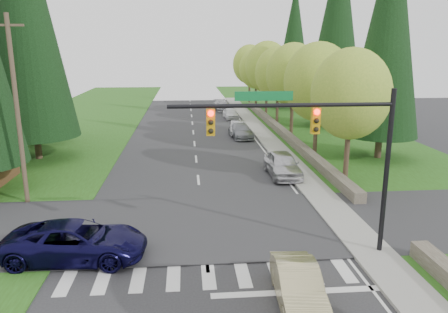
{
  "coord_description": "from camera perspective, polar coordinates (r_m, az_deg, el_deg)",
  "views": [
    {
      "loc": [
        -0.72,
        -11.56,
        8.28
      ],
      "look_at": [
        1.22,
        10.38,
        2.8
      ],
      "focal_mm": 35.0,
      "sensor_mm": 36.0,
      "label": 1
    }
  ],
  "objects": [
    {
      "name": "grass_east",
      "position": [
        35.39,
        17.92,
        -0.2
      ],
      "size": [
        14.0,
        110.0,
        0.06
      ],
      "primitive_type": "cube",
      "color": "#264C14",
      "rests_on": "ground"
    },
    {
      "name": "grass_west",
      "position": [
        34.86,
        -25.51,
        -1.11
      ],
      "size": [
        14.0,
        110.0,
        0.06
      ],
      "primitive_type": "cube",
      "color": "#264C14",
      "rests_on": "ground"
    },
    {
      "name": "cross_street",
      "position": [
        21.25,
        -2.75,
        -8.98
      ],
      "size": [
        120.0,
        8.0,
        0.1
      ],
      "primitive_type": "cube",
      "color": "#28282B",
      "rests_on": "ground"
    },
    {
      "name": "sidewalk_east",
      "position": [
        35.38,
        7.53,
        0.42
      ],
      "size": [
        1.8,
        80.0,
        0.13
      ],
      "primitive_type": "cube",
      "color": "gray",
      "rests_on": "ground"
    },
    {
      "name": "curb_east",
      "position": [
        35.21,
        6.18,
        0.4
      ],
      "size": [
        0.2,
        80.0,
        0.13
      ],
      "primitive_type": "cube",
      "color": "gray",
      "rests_on": "ground"
    },
    {
      "name": "stone_wall_north",
      "position": [
        43.32,
        7.48,
        3.31
      ],
      "size": [
        0.7,
        40.0,
        0.7
      ],
      "primitive_type": "cube",
      "color": "#4C4438",
      "rests_on": "ground"
    },
    {
      "name": "traffic_signal",
      "position": [
        17.16,
        12.31,
        2.57
      ],
      "size": [
        8.7,
        0.37,
        6.8
      ],
      "color": "black",
      "rests_on": "ground"
    },
    {
      "name": "utility_pole",
      "position": [
        25.34,
        -25.4,
        5.51
      ],
      "size": [
        1.6,
        0.24,
        10.0
      ],
      "color": "#473828",
      "rests_on": "ground"
    },
    {
      "name": "decid_tree_0",
      "position": [
        27.55,
        16.24,
        7.83
      ],
      "size": [
        4.8,
        4.8,
        8.37
      ],
      "color": "#38281C",
      "rests_on": "ground"
    },
    {
      "name": "decid_tree_1",
      "position": [
        34.16,
        12.2,
        9.5
      ],
      "size": [
        5.2,
        5.2,
        8.8
      ],
      "color": "#38281C",
      "rests_on": "ground"
    },
    {
      "name": "decid_tree_2",
      "position": [
        40.83,
        9.03,
        10.5
      ],
      "size": [
        5.0,
        5.0,
        8.82
      ],
      "color": "#38281C",
      "rests_on": "ground"
    },
    {
      "name": "decid_tree_3",
      "position": [
        47.68,
        7.1,
        10.73
      ],
      "size": [
        5.0,
        5.0,
        8.55
      ],
      "color": "#38281C",
      "rests_on": "ground"
    },
    {
      "name": "decid_tree_4",
      "position": [
        54.53,
        5.66,
        11.58
      ],
      "size": [
        5.4,
        5.4,
        9.18
      ],
      "color": "#38281C",
      "rests_on": "ground"
    },
    {
      "name": "decid_tree_5",
      "position": [
        61.41,
        4.25,
        11.37
      ],
      "size": [
        4.8,
        4.8,
        8.3
      ],
      "color": "#38281C",
      "rests_on": "ground"
    },
    {
      "name": "decid_tree_6",
      "position": [
        68.33,
        3.38,
        11.93
      ],
      "size": [
        5.2,
        5.2,
        8.86
      ],
      "color": "#38281C",
      "rests_on": "ground"
    },
    {
      "name": "conifer_w_c",
      "position": [
        35.53,
        -24.77,
        17.62
      ],
      "size": [
        6.46,
        6.46,
        20.8
      ],
      "color": "#38281C",
      "rests_on": "ground"
    },
    {
      "name": "conifer_w_e",
      "position": [
        41.78,
        -24.52,
        15.53
      ],
      "size": [
        5.78,
        5.78,
        18.8
      ],
      "color": "#38281C",
      "rests_on": "ground"
    },
    {
      "name": "conifer_e_a",
      "position": [
        34.85,
        20.74,
        15.59
      ],
      "size": [
        5.44,
        5.44,
        17.8
      ],
      "color": "#38281C",
      "rests_on": "ground"
    },
    {
      "name": "conifer_e_b",
      "position": [
        48.26,
        14.59,
        16.53
      ],
      "size": [
        6.12,
        6.12,
        19.8
      ],
      "color": "#38281C",
      "rests_on": "ground"
    },
    {
      "name": "conifer_e_c",
      "position": [
        61.36,
        9.14,
        14.75
      ],
      "size": [
        5.1,
        5.1,
        16.8
      ],
      "color": "#38281C",
      "rests_on": "ground"
    },
    {
      "name": "sedan_champagne",
      "position": [
        15.23,
        9.66,
        -16.29
      ],
      "size": [
        1.62,
        4.07,
        1.32
      ],
      "primitive_type": "imported",
      "rotation": [
        0.0,
        0.0,
        -0.06
      ],
      "color": "beige",
      "rests_on": "ground"
    },
    {
      "name": "suv_navy",
      "position": [
        18.72,
        -18.71,
        -10.45
      ],
      "size": [
        5.75,
        2.96,
        1.55
      ],
      "primitive_type": "imported",
      "rotation": [
        0.0,
        0.0,
        1.5
      ],
      "color": "black",
      "rests_on": "ground"
    },
    {
      "name": "parked_car_a",
      "position": [
        29.14,
        7.65,
        -1.01
      ],
      "size": [
        2.01,
        4.8,
        1.62
      ],
      "primitive_type": "imported",
      "rotation": [
        0.0,
        0.0,
        0.02
      ],
      "color": "silver",
      "rests_on": "ground"
    },
    {
      "name": "parked_car_b",
      "position": [
        41.45,
        2.19,
        3.35
      ],
      "size": [
        2.21,
        4.58,
        1.29
      ],
      "primitive_type": "imported",
      "rotation": [
        0.0,
        0.0,
        0.09
      ],
      "color": "gray",
      "rests_on": "ground"
    },
    {
      "name": "parked_car_c",
      "position": [
        43.0,
        1.79,
        3.73
      ],
      "size": [
        1.79,
        4.01,
        1.28
      ],
      "primitive_type": "imported",
      "rotation": [
        0.0,
        0.0,
        -0.12
      ],
      "color": "#ADADB2",
      "rests_on": "ground"
    },
    {
      "name": "parked_car_d",
      "position": [
        52.61,
        0.87,
        5.63
      ],
      "size": [
        1.81,
        3.89,
        1.29
      ],
      "primitive_type": "imported",
      "rotation": [
        0.0,
        0.0,
        0.08
      ],
      "color": "white",
      "rests_on": "ground"
    },
    {
      "name": "parked_car_e",
      "position": [
        59.51,
        -0.26,
        6.65
      ],
      "size": [
        2.39,
        4.95,
        1.39
      ],
      "primitive_type": "imported",
      "rotation": [
        0.0,
        0.0,
        0.09
      ],
      "color": "#AAAAAF",
      "rests_on": "ground"
    }
  ]
}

